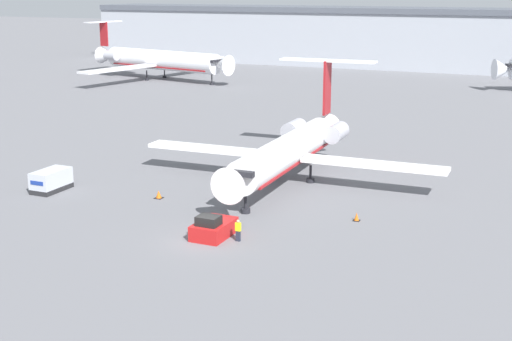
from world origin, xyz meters
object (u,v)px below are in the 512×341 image
at_px(worker_near_tug, 238,230).
at_px(airplane_parked_far_left, 159,60).
at_px(traffic_cone_left, 159,195).
at_px(traffic_cone_right, 357,217).
at_px(pushback_tug, 214,228).
at_px(luggage_cart, 51,180).
at_px(airplane_main, 290,148).

distance_m(worker_near_tug, airplane_parked_far_left, 94.61).
xyz_separation_m(traffic_cone_left, airplane_parked_far_left, (-43.26, 70.46, 3.56)).
xyz_separation_m(traffic_cone_right, airplane_parked_far_left, (-60.91, 69.35, 3.57)).
bearing_deg(pushback_tug, luggage_cart, 165.79).
bearing_deg(traffic_cone_right, airplane_main, 136.46).
relative_size(pushback_tug, worker_near_tug, 2.31).
xyz_separation_m(airplane_main, traffic_cone_right, (9.18, -8.72, -2.92)).
relative_size(worker_near_tug, traffic_cone_right, 2.42).
relative_size(airplane_main, pushback_tug, 7.81).
relative_size(traffic_cone_right, airplane_parked_far_left, 0.02).
height_order(pushback_tug, airplane_parked_far_left, airplane_parked_far_left).
xyz_separation_m(worker_near_tug, airplane_parked_far_left, (-54.32, 77.39, 3.04)).
bearing_deg(pushback_tug, traffic_cone_right, 42.43).
bearing_deg(luggage_cart, traffic_cone_left, 10.97).
relative_size(airplane_main, traffic_cone_right, 43.58).
relative_size(pushback_tug, airplane_parked_far_left, 0.10).
distance_m(pushback_tug, traffic_cone_left, 11.28).
xyz_separation_m(pushback_tug, airplane_parked_far_left, (-52.24, 77.27, 3.21)).
bearing_deg(traffic_cone_left, airplane_main, 49.24).
relative_size(traffic_cone_left, traffic_cone_right, 1.04).
xyz_separation_m(worker_near_tug, traffic_cone_right, (6.58, 8.04, -0.53)).
distance_m(pushback_tug, worker_near_tug, 2.09).
relative_size(pushback_tug, traffic_cone_left, 5.39).
distance_m(luggage_cart, airplane_parked_far_left, 79.69).
height_order(traffic_cone_left, traffic_cone_right, traffic_cone_left).
bearing_deg(worker_near_tug, luggage_cart, 166.82).
bearing_deg(worker_near_tug, pushback_tug, 176.65).
relative_size(airplane_main, worker_near_tug, 18.01).
xyz_separation_m(traffic_cone_left, traffic_cone_right, (17.64, 1.11, -0.01)).
height_order(pushback_tug, traffic_cone_right, pushback_tug).
xyz_separation_m(luggage_cart, worker_near_tug, (21.21, -4.97, -0.12)).
xyz_separation_m(airplane_main, traffic_cone_left, (-8.47, -9.83, -2.90)).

